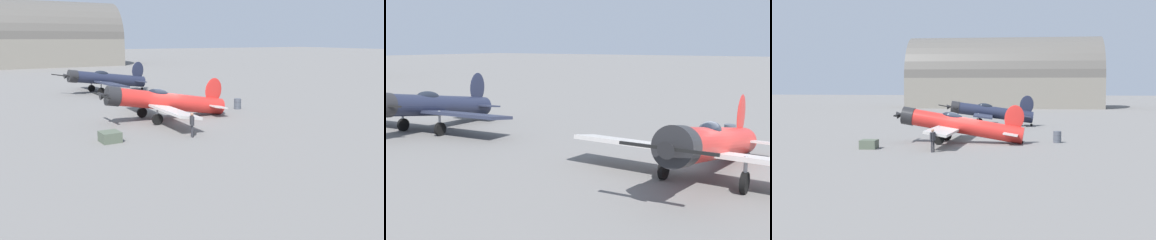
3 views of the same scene
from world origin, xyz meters
TOP-DOWN VIEW (x-y plane):
  - ground_plane at (0.00, 0.00)m, footprint 400.00×400.00m
  - airplane_foreground at (-0.00, -0.50)m, footprint 11.40×10.26m
  - airplane_mid_apron at (-17.54, 0.06)m, footprint 11.59×10.78m
  - fuel_drum at (-1.28, 7.19)m, footprint 0.65×0.65m

SIDE VIEW (x-z plane):
  - ground_plane at x=0.00m, z-range 0.00..0.00m
  - fuel_drum at x=-1.28m, z-range 0.00..0.91m
  - airplane_foreground at x=0.00m, z-range -0.15..2.97m
  - airplane_mid_apron at x=-17.54m, z-range -0.19..3.27m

